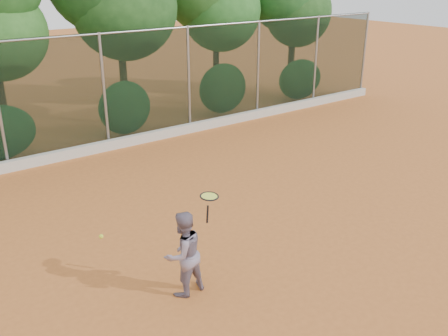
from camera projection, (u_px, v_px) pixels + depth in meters
ground at (253, 238)px, 10.30m from camera, size 80.00×80.00×0.00m
concrete_curb at (111, 145)px, 15.33m from camera, size 24.00×0.20×0.30m
tennis_player at (183, 254)px, 8.32m from camera, size 0.80×0.65×1.52m
chainlink_fence at (104, 89)px, 14.83m from camera, size 24.09×0.09×3.50m
tennis_racket at (209, 198)px, 8.07m from camera, size 0.38×0.38×0.54m
tennis_ball_in_flight at (101, 236)px, 6.84m from camera, size 0.06×0.06×0.06m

